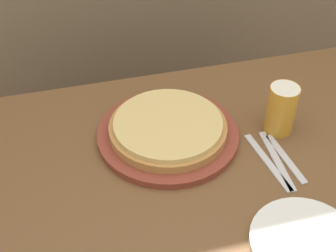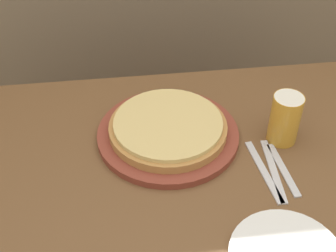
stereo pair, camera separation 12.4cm
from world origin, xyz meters
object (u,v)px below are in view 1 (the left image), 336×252
Objects in this scene: pizza_on_board at (168,130)px; dinner_plate at (306,243)px; dinner_knife at (277,160)px; spoon at (286,158)px; beer_glass at (282,107)px; fork at (268,162)px.

pizza_on_board reaches higher than dinner_plate.
pizza_on_board is 1.74× the size of dinner_knife.
spoon is (0.27, -0.16, -0.02)m from pizza_on_board.
fork is (-0.08, -0.11, -0.07)m from beer_glass.
dinner_knife is at bearing -32.81° from pizza_on_board.
fork and spoon have the same top height.
fork is (0.02, 0.25, -0.01)m from dinner_plate.
dinner_plate is at bearing -106.04° from beer_glass.
pizza_on_board is 0.27m from fork.
dinner_plate is at bearing -101.18° from dinner_knife.
dinner_plate is (0.20, -0.41, -0.02)m from pizza_on_board.
beer_glass is 0.64× the size of fork.
pizza_on_board reaches higher than dinner_knife.
beer_glass is 0.75× the size of spoon.
pizza_on_board is at bearing 115.51° from dinner_plate.
dinner_plate is at bearing -95.62° from fork.
spoon is at bearing -0.00° from fork.
fork is at bearing -35.67° from pizza_on_board.
beer_glass reaches higher than dinner_plate.
spoon is at bearing -30.33° from pizza_on_board.
pizza_on_board is 1.74× the size of fork.
dinner_plate is 1.11× the size of fork.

